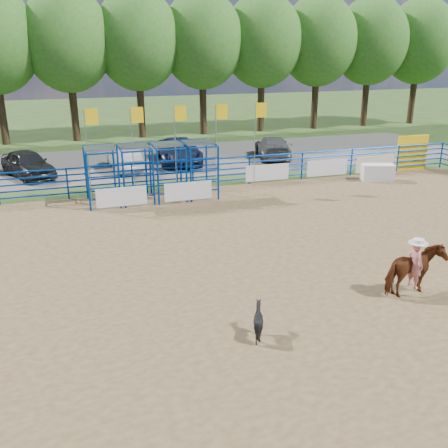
{
  "coord_description": "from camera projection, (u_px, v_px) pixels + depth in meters",
  "views": [
    {
      "loc": [
        -5.94,
        -13.55,
        6.74
      ],
      "look_at": [
        -1.26,
        1.0,
        1.3
      ],
      "focal_mm": 40.0,
      "sensor_mm": 36.0,
      "label": 1
    }
  ],
  "objects": [
    {
      "name": "car_d",
      "position": [
        273.0,
        147.0,
        31.77
      ],
      "size": [
        3.1,
        5.07,
        1.37
      ],
      "primitive_type": "imported",
      "rotation": [
        0.0,
        0.0,
        2.88
      ],
      "color": "#505052",
      "rests_on": "gravel_strip"
    },
    {
      "name": "arena_dirt",
      "position": [
        271.0,
        267.0,
        16.12
      ],
      "size": [
        30.0,
        20.0,
        0.02
      ],
      "primitive_type": "cube",
      "color": "olive",
      "rests_on": "ground"
    },
    {
      "name": "car_a",
      "position": [
        28.0,
        164.0,
        27.11
      ],
      "size": [
        3.34,
        4.63,
        1.46
      ],
      "primitive_type": "imported",
      "rotation": [
        0.0,
        0.0,
        0.42
      ],
      "color": "black",
      "rests_on": "gravel_strip"
    },
    {
      "name": "treeline",
      "position": [
        137.0,
        35.0,
        36.92
      ],
      "size": [
        56.4,
        6.4,
        11.24
      ],
      "color": "#3F2B19",
      "rests_on": "ground"
    },
    {
      "name": "car_c",
      "position": [
        179.0,
        151.0,
        30.44
      ],
      "size": [
        3.03,
        5.51,
        1.46
      ],
      "primitive_type": "imported",
      "rotation": [
        0.0,
        0.0,
        -0.12
      ],
      "color": "#151A36",
      "rests_on": "gravel_strip"
    },
    {
      "name": "announcer_table",
      "position": [
        378.0,
        173.0,
        26.41
      ],
      "size": [
        1.8,
        1.24,
        0.88
      ],
      "primitive_type": "cube",
      "rotation": [
        0.0,
        0.0,
        -0.32
      ],
      "color": "white",
      "rests_on": "arena_dirt"
    },
    {
      "name": "horse_and_rider",
      "position": [
        415.0,
        267.0,
        14.06
      ],
      "size": [
        1.87,
        1.07,
        2.38
      ],
      "color": "#653014",
      "rests_on": "arena_dirt"
    },
    {
      "name": "calf",
      "position": [
        258.0,
        321.0,
        12.17
      ],
      "size": [
        0.97,
        0.93,
        0.82
      ],
      "primitive_type": "imported",
      "rotation": [
        0.0,
        0.0,
        2.04
      ],
      "color": "black",
      "rests_on": "arena_dirt"
    },
    {
      "name": "gravel_strip",
      "position": [
        165.0,
        160.0,
        31.37
      ],
      "size": [
        40.0,
        10.0,
        0.01
      ],
      "primitive_type": "cube",
      "color": "#66645B",
      "rests_on": "ground"
    },
    {
      "name": "chute_assembly",
      "position": [
        159.0,
        172.0,
        23.08
      ],
      "size": [
        19.32,
        2.41,
        4.2
      ],
      "color": "#063496",
      "rests_on": "ground"
    },
    {
      "name": "ground",
      "position": [
        271.0,
        268.0,
        16.12
      ],
      "size": [
        120.0,
        120.0,
        0.0
      ],
      "primitive_type": "plane",
      "color": "#3D5823",
      "rests_on": "ground"
    },
    {
      "name": "perimeter_fence",
      "position": [
        271.0,
        246.0,
        15.87
      ],
      "size": [
        30.1,
        20.1,
        1.5
      ],
      "color": "#063496",
      "rests_on": "ground"
    },
    {
      "name": "car_b",
      "position": [
        124.0,
        158.0,
        28.74
      ],
      "size": [
        1.65,
        4.18,
        1.35
      ],
      "primitive_type": "imported",
      "rotation": [
        0.0,
        0.0,
        3.19
      ],
      "color": "#999BA2",
      "rests_on": "gravel_strip"
    }
  ]
}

